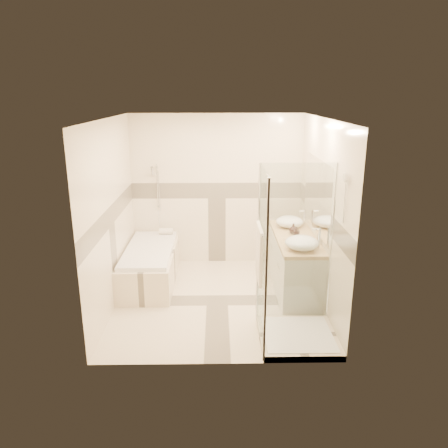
{
  "coord_description": "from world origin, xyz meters",
  "views": [
    {
      "loc": [
        0.01,
        -5.58,
        2.81
      ],
      "look_at": [
        0.1,
        0.25,
        1.05
      ],
      "focal_mm": 35.0,
      "sensor_mm": 36.0,
      "label": 1
    }
  ],
  "objects_px": {
    "vessel_sink_near": "(290,222)",
    "vessel_sink_far": "(302,243)",
    "bathtub": "(150,263)",
    "shower_enclosure": "(288,299)",
    "amenity_bottle_a": "(297,233)",
    "amenity_bottle_b": "(293,229)",
    "vanity": "(294,264)"
  },
  "relations": [
    {
      "from": "shower_enclosure",
      "to": "vessel_sink_near",
      "type": "xyz_separation_m",
      "value": [
        0.27,
        1.72,
        0.43
      ]
    },
    {
      "from": "vessel_sink_near",
      "to": "vessel_sink_far",
      "type": "relative_size",
      "value": 0.94
    },
    {
      "from": "bathtub",
      "to": "amenity_bottle_b",
      "type": "relative_size",
      "value": 11.28
    },
    {
      "from": "vanity",
      "to": "vessel_sink_far",
      "type": "height_order",
      "value": "vessel_sink_far"
    },
    {
      "from": "shower_enclosure",
      "to": "vessel_sink_near",
      "type": "relative_size",
      "value": 4.95
    },
    {
      "from": "shower_enclosure",
      "to": "amenity_bottle_b",
      "type": "height_order",
      "value": "shower_enclosure"
    },
    {
      "from": "amenity_bottle_b",
      "to": "vanity",
      "type": "bearing_deg",
      "value": -80.36
    },
    {
      "from": "vessel_sink_near",
      "to": "amenity_bottle_a",
      "type": "distance_m",
      "value": 0.59
    },
    {
      "from": "bathtub",
      "to": "shower_enclosure",
      "type": "bearing_deg",
      "value": -41.1
    },
    {
      "from": "amenity_bottle_b",
      "to": "vessel_sink_far",
      "type": "bearing_deg",
      "value": -90.0
    },
    {
      "from": "amenity_bottle_a",
      "to": "amenity_bottle_b",
      "type": "height_order",
      "value": "amenity_bottle_a"
    },
    {
      "from": "bathtub",
      "to": "vessel_sink_far",
      "type": "relative_size",
      "value": 3.86
    },
    {
      "from": "amenity_bottle_a",
      "to": "vessel_sink_near",
      "type": "bearing_deg",
      "value": 90.0
    },
    {
      "from": "bathtub",
      "to": "vessel_sink_far",
      "type": "bearing_deg",
      "value": -22.7
    },
    {
      "from": "vanity",
      "to": "amenity_bottle_b",
      "type": "height_order",
      "value": "amenity_bottle_b"
    },
    {
      "from": "vessel_sink_far",
      "to": "shower_enclosure",
      "type": "bearing_deg",
      "value": -110.5
    },
    {
      "from": "bathtub",
      "to": "vanity",
      "type": "bearing_deg",
      "value": -9.25
    },
    {
      "from": "vessel_sink_near",
      "to": "amenity_bottle_a",
      "type": "relative_size",
      "value": 2.28
    },
    {
      "from": "shower_enclosure",
      "to": "vessel_sink_far",
      "type": "height_order",
      "value": "shower_enclosure"
    },
    {
      "from": "bathtub",
      "to": "vessel_sink_far",
      "type": "distance_m",
      "value": 2.39
    },
    {
      "from": "amenity_bottle_a",
      "to": "amenity_bottle_b",
      "type": "bearing_deg",
      "value": 90.0
    },
    {
      "from": "bathtub",
      "to": "amenity_bottle_a",
      "type": "height_order",
      "value": "amenity_bottle_a"
    },
    {
      "from": "vessel_sink_far",
      "to": "bathtub",
      "type": "bearing_deg",
      "value": 157.3
    },
    {
      "from": "vessel_sink_near",
      "to": "amenity_bottle_b",
      "type": "height_order",
      "value": "vessel_sink_near"
    },
    {
      "from": "vessel_sink_near",
      "to": "amenity_bottle_a",
      "type": "height_order",
      "value": "amenity_bottle_a"
    },
    {
      "from": "vanity",
      "to": "vessel_sink_near",
      "type": "height_order",
      "value": "vessel_sink_near"
    },
    {
      "from": "bathtub",
      "to": "vessel_sink_near",
      "type": "xyz_separation_m",
      "value": [
        2.13,
        0.1,
        0.63
      ]
    },
    {
      "from": "vanity",
      "to": "vessel_sink_near",
      "type": "relative_size",
      "value": 3.93
    },
    {
      "from": "shower_enclosure",
      "to": "vessel_sink_far",
      "type": "bearing_deg",
      "value": 69.5
    },
    {
      "from": "vessel_sink_far",
      "to": "amenity_bottle_b",
      "type": "relative_size",
      "value": 2.92
    },
    {
      "from": "vanity",
      "to": "shower_enclosure",
      "type": "xyz_separation_m",
      "value": [
        -0.29,
        -1.27,
        0.08
      ]
    },
    {
      "from": "vanity",
      "to": "amenity_bottle_b",
      "type": "bearing_deg",
      "value": 99.64
    }
  ]
}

